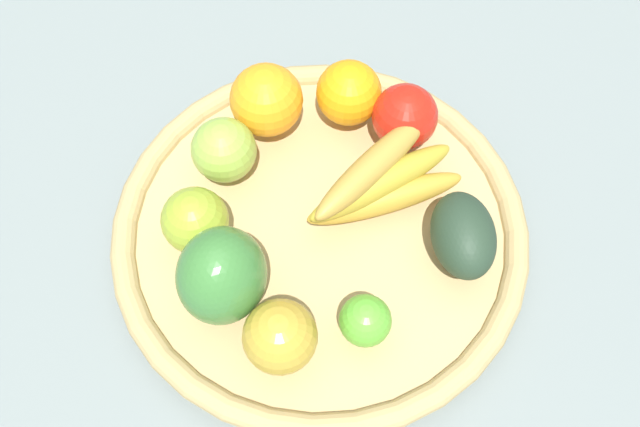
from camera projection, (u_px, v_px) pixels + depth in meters
name	position (u px, v px, depth m)	size (l,w,h in m)	color
ground_plane	(320.00, 240.00, 0.75)	(2.40, 2.40, 0.00)	slate
basket	(320.00, 232.00, 0.73)	(0.42, 0.42, 0.04)	tan
bell_pepper	(222.00, 276.00, 0.64)	(0.09, 0.08, 0.10)	#397535
banana_bunch	(380.00, 182.00, 0.71)	(0.14, 0.16, 0.06)	#B78F2E
apple_0	(224.00, 150.00, 0.72)	(0.07, 0.07, 0.07)	#8DB243
orange_0	(266.00, 100.00, 0.74)	(0.08, 0.08, 0.08)	orange
apple_3	(195.00, 220.00, 0.68)	(0.06, 0.06, 0.06)	#8FA72D
apple_2	(405.00, 116.00, 0.74)	(0.07, 0.07, 0.07)	red
apple_1	(280.00, 337.00, 0.63)	(0.07, 0.07, 0.07)	#B3922F
orange_1	(349.00, 93.00, 0.75)	(0.07, 0.07, 0.07)	orange
lime_0	(365.00, 321.00, 0.64)	(0.05, 0.05, 0.05)	#56AC31
avocado	(463.00, 235.00, 0.68)	(0.09, 0.06, 0.06)	#243929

